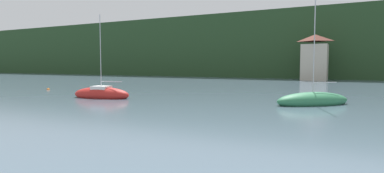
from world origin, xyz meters
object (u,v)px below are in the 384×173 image
(sailboat_far_8, at_px, (101,94))
(shore_building_west, at_px, (315,58))
(mooring_buoy_near, at_px, (48,90))
(sailboat_far_9, at_px, (313,101))

(sailboat_far_8, bearing_deg, shore_building_west, -117.27)
(sailboat_far_8, bearing_deg, mooring_buoy_near, -28.64)
(shore_building_west, height_order, mooring_buoy_near, shore_building_west)
(shore_building_west, height_order, sailboat_far_8, shore_building_west)
(sailboat_far_9, distance_m, mooring_buoy_near, 35.76)
(shore_building_west, xyz_separation_m, sailboat_far_9, (5.29, -46.23, -4.62))
(sailboat_far_8, distance_m, mooring_buoy_near, 15.60)
(shore_building_west, bearing_deg, mooring_buoy_near, -123.71)
(shore_building_west, relative_size, mooring_buoy_near, 23.45)
(shore_building_west, bearing_deg, sailboat_far_8, -107.21)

